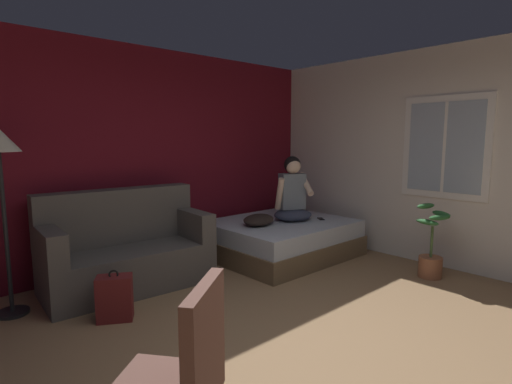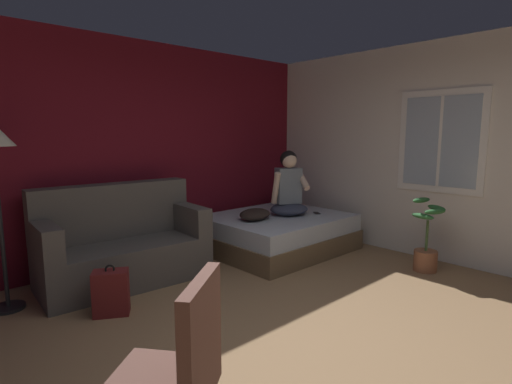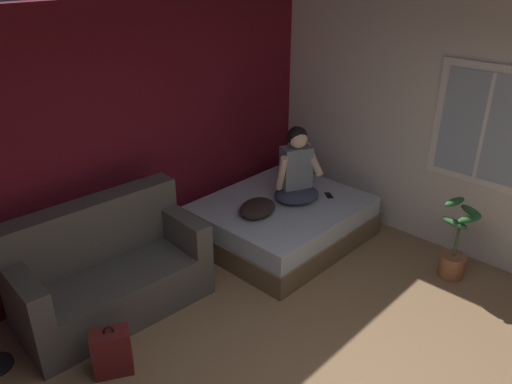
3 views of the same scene
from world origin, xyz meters
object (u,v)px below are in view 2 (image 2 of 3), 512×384
(backpack, at_px, (111,293))
(cell_phone, at_px, (317,213))
(potted_plant, at_px, (426,246))
(person_seated, at_px, (289,189))
(side_chair, at_px, (174,374))
(throw_pillow, at_px, (255,214))
(couch, at_px, (122,245))
(bed, at_px, (277,233))

(backpack, xyz_separation_m, cell_phone, (2.98, 0.09, 0.29))
(potted_plant, bearing_deg, person_seated, 106.81)
(side_chair, xyz_separation_m, potted_plant, (3.63, 0.48, -0.23))
(throw_pillow, relative_size, potted_plant, 0.56)
(couch, xyz_separation_m, throw_pillow, (1.65, -0.33, 0.16))
(person_seated, bearing_deg, couch, 169.36)
(bed, bearing_deg, side_chair, -142.98)
(person_seated, relative_size, cell_phone, 6.08)
(bed, xyz_separation_m, throw_pillow, (-0.41, 0.01, 0.31))
(side_chair, height_order, potted_plant, side_chair)
(couch, bearing_deg, potted_plant, -37.89)
(side_chair, bearing_deg, potted_plant, 7.54)
(bed, bearing_deg, couch, 170.69)
(throw_pillow, bearing_deg, cell_phone, -18.26)
(person_seated, height_order, cell_phone, person_seated)
(side_chair, height_order, throw_pillow, side_chair)
(cell_phone, bearing_deg, throw_pillow, -163.04)
(backpack, height_order, cell_phone, cell_phone)
(couch, distance_m, throw_pillow, 1.69)
(person_seated, height_order, potted_plant, person_seated)
(bed, distance_m, person_seated, 0.62)
(couch, relative_size, person_seated, 2.00)
(backpack, bearing_deg, throw_pillow, 10.49)
(bed, height_order, side_chair, side_chair)
(couch, height_order, person_seated, person_seated)
(backpack, distance_m, throw_pillow, 2.15)
(side_chair, xyz_separation_m, backpack, (0.49, 1.87, -0.34))
(cell_phone, bearing_deg, person_seated, -175.41)
(cell_phone, relative_size, potted_plant, 0.17)
(bed, height_order, potted_plant, potted_plant)
(couch, height_order, potted_plant, couch)
(bed, height_order, backpack, bed)
(person_seated, bearing_deg, throw_pillow, 170.98)
(backpack, relative_size, potted_plant, 0.54)
(couch, relative_size, potted_plant, 2.06)
(throw_pillow, bearing_deg, bed, -1.59)
(couch, bearing_deg, bed, -9.31)
(bed, xyz_separation_m, cell_phone, (0.49, -0.29, 0.25))
(couch, xyz_separation_m, side_chair, (-0.93, -2.59, 0.14))
(side_chair, relative_size, throw_pillow, 2.04)
(couch, height_order, cell_phone, couch)
(cell_phone, bearing_deg, backpack, -143.07)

